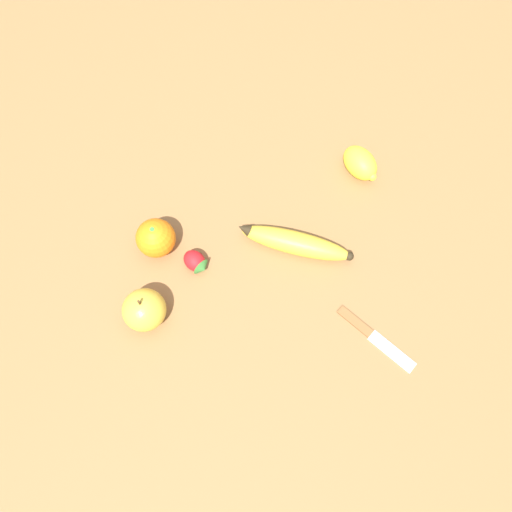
{
  "coord_description": "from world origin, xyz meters",
  "views": [
    {
      "loc": [
        0.33,
        -0.1,
        0.86
      ],
      "look_at": [
        -0.03,
        -0.02,
        0.03
      ],
      "focal_mm": 35.0,
      "sensor_mm": 36.0,
      "label": 1
    }
  ],
  "objects": [
    {
      "name": "orange",
      "position": [
        -0.1,
        -0.19,
        0.04
      ],
      "size": [
        0.07,
        0.07,
        0.07
      ],
      "color": "orange",
      "rests_on": "ground_plane"
    },
    {
      "name": "banana",
      "position": [
        -0.04,
        0.06,
        0.02
      ],
      "size": [
        0.14,
        0.21,
        0.04
      ],
      "rotation": [
        0.0,
        0.0,
        4.21
      ],
      "color": "gold",
      "rests_on": "ground_plane"
    },
    {
      "name": "strawberry",
      "position": [
        -0.05,
        -0.13,
        0.02
      ],
      "size": [
        0.06,
        0.06,
        0.04
      ],
      "rotation": [
        0.0,
        0.0,
        0.56
      ],
      "color": "red",
      "rests_on": "ground_plane"
    },
    {
      "name": "ground_plane",
      "position": [
        0.0,
        0.0,
        0.0
      ],
      "size": [
        3.0,
        3.0,
        0.0
      ],
      "primitive_type": "plane",
      "color": "olive"
    },
    {
      "name": "paring_knife",
      "position": [
        0.16,
        0.15,
        0.0
      ],
      "size": [
        0.14,
        0.11,
        0.01
      ],
      "rotation": [
        0.0,
        0.0,
        5.31
      ],
      "color": "silver",
      "rests_on": "ground_plane"
    },
    {
      "name": "apple",
      "position": [
        0.03,
        -0.23,
        0.03
      ],
      "size": [
        0.08,
        0.08,
        0.08
      ],
      "color": "gold",
      "rests_on": "ground_plane"
    },
    {
      "name": "lemon",
      "position": [
        -0.18,
        0.23,
        0.03
      ],
      "size": [
        0.1,
        0.08,
        0.06
      ],
      "rotation": [
        0.0,
        0.0,
        0.35
      ],
      "color": "yellow",
      "rests_on": "ground_plane"
    }
  ]
}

